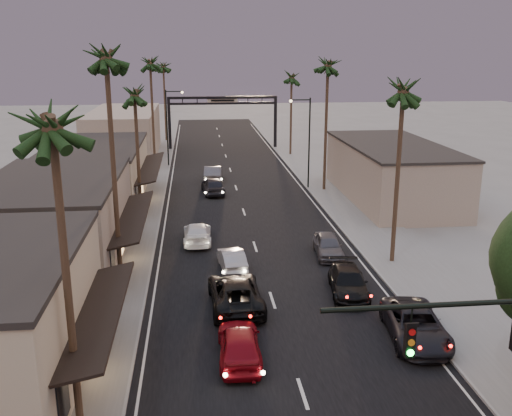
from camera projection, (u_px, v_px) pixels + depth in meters
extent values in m
plane|color=slate|center=(241.00, 203.00, 51.82)|extent=(200.00, 200.00, 0.00)
cube|color=black|center=(237.00, 190.00, 56.61)|extent=(14.00, 120.00, 0.02)
cube|color=slate|center=(145.00, 177.00, 62.30)|extent=(5.00, 92.00, 0.12)
cube|color=slate|center=(316.00, 173.00, 64.29)|extent=(5.00, 92.00, 0.12)
cube|color=gray|center=(56.00, 224.00, 36.31)|extent=(8.00, 14.00, 5.50)
cube|color=#BFB291|center=(96.00, 175.00, 51.70)|extent=(8.00, 16.00, 5.00)
cube|color=gray|center=(125.00, 134.00, 73.60)|extent=(8.00, 20.00, 6.00)
cube|color=gray|center=(392.00, 173.00, 52.61)|extent=(8.00, 18.00, 5.00)
cylinder|color=black|center=(468.00, 304.00, 15.93)|extent=(8.40, 0.16, 0.16)
cube|color=black|center=(410.00, 340.00, 16.04)|extent=(0.28, 0.22, 1.00)
cube|color=black|center=(170.00, 124.00, 78.84)|extent=(0.40, 0.40, 7.00)
cube|color=black|center=(275.00, 123.00, 80.39)|extent=(0.40, 0.40, 7.00)
cube|color=black|center=(223.00, 98.00, 78.65)|extent=(15.20, 0.35, 0.35)
cube|color=black|center=(223.00, 103.00, 78.86)|extent=(15.20, 0.30, 0.30)
cube|color=beige|center=(223.00, 100.00, 78.74)|extent=(4.20, 0.12, 1.00)
cylinder|color=black|center=(309.00, 144.00, 56.16)|extent=(0.16, 0.16, 9.00)
cylinder|color=black|center=(300.00, 100.00, 54.90)|extent=(2.00, 0.12, 0.12)
sphere|color=#FFD899|center=(291.00, 101.00, 54.83)|extent=(0.30, 0.30, 0.30)
cylinder|color=black|center=(167.00, 129.00, 67.10)|extent=(0.16, 0.16, 9.00)
cylinder|color=black|center=(174.00, 91.00, 66.05)|extent=(2.00, 0.12, 0.12)
sphere|color=#FFD899|center=(182.00, 92.00, 66.17)|extent=(0.30, 0.30, 0.30)
cylinder|color=#38281C|center=(67.00, 287.00, 19.75)|extent=(0.28, 0.28, 11.00)
sphere|color=black|center=(50.00, 110.00, 18.12)|extent=(3.20, 3.20, 3.20)
cylinder|color=#38281C|center=(114.00, 178.00, 31.94)|extent=(0.28, 0.28, 13.00)
sphere|color=black|center=(105.00, 47.00, 30.04)|extent=(3.20, 3.20, 3.20)
cylinder|color=#38281C|center=(138.00, 159.00, 45.75)|extent=(0.28, 0.28, 10.00)
sphere|color=black|center=(134.00, 88.00, 44.25)|extent=(3.20, 3.20, 3.20)
cylinder|color=#38281C|center=(153.00, 119.00, 63.68)|extent=(0.28, 0.28, 12.00)
sphere|color=black|center=(150.00, 58.00, 61.91)|extent=(3.20, 3.20, 3.20)
cylinder|color=#38281C|center=(397.00, 180.00, 35.92)|extent=(0.28, 0.28, 11.00)
sphere|color=black|center=(404.00, 82.00, 34.29)|extent=(3.20, 3.20, 3.20)
cylinder|color=#38281C|center=(326.00, 130.00, 54.94)|extent=(0.28, 0.28, 12.00)
sphere|color=black|center=(328.00, 59.00, 53.18)|extent=(3.20, 3.20, 3.20)
cylinder|color=#38281C|center=(291.00, 117.00, 74.37)|extent=(0.28, 0.28, 10.00)
sphere|color=black|center=(292.00, 73.00, 72.87)|extent=(3.20, 3.20, 3.20)
cylinder|color=#38281C|center=(165.00, 105.00, 85.87)|extent=(0.28, 0.28, 11.00)
sphere|color=black|center=(163.00, 63.00, 84.24)|extent=(3.20, 3.20, 3.20)
imported|color=maroon|center=(239.00, 343.00, 25.44)|extent=(2.01, 4.73, 1.60)
imported|color=black|center=(235.00, 293.00, 30.73)|extent=(2.92, 5.95, 1.62)
imported|color=#97979C|center=(232.00, 259.00, 36.06)|extent=(1.80, 4.14, 1.32)
imported|color=white|center=(197.00, 233.00, 41.09)|extent=(2.01, 4.83, 1.40)
imported|color=black|center=(213.00, 186.00, 54.96)|extent=(2.42, 4.96, 1.63)
imported|color=#525157|center=(213.00, 174.00, 60.24)|extent=(2.05, 5.08, 1.64)
imported|color=black|center=(415.00, 325.00, 27.23)|extent=(3.16, 5.77, 1.53)
imported|color=black|center=(348.00, 282.00, 32.32)|extent=(2.63, 5.17, 1.44)
imported|color=#4A494E|center=(328.00, 245.00, 38.38)|extent=(2.06, 4.43, 1.47)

